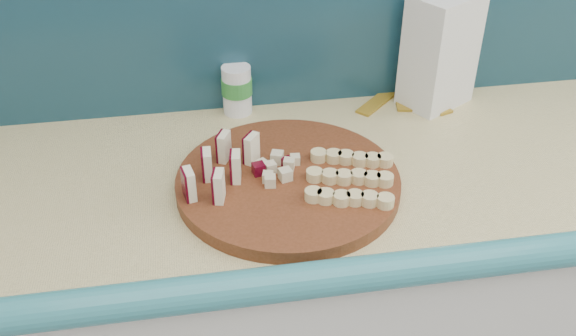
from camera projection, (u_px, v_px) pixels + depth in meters
The scene contains 8 objects.
kitchen_counter at pixel (414, 312), 1.56m from camera, with size 2.20×0.63×0.91m.
cutting_board at pixel (288, 182), 1.21m from camera, with size 0.42×0.42×0.03m, color #4C2410.
apple_wedges at pixel (221, 166), 1.18m from camera, with size 0.15×0.17×0.06m.
apple_chunks at pixel (274, 171), 1.20m from camera, with size 0.06×0.07×0.02m.
banana_slices at pixel (350, 177), 1.19m from camera, with size 0.19×0.19×0.02m.
flour_bag at pixel (440, 50), 1.43m from camera, with size 0.15×0.11×0.26m, color white.
canister at pixel (237, 89), 1.43m from camera, with size 0.07×0.07×0.11m.
banana_peel at pixel (402, 98), 1.51m from camera, with size 0.22×0.19×0.01m.
Camera 1 is at (-0.38, 0.48, 1.64)m, focal length 40.00 mm.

